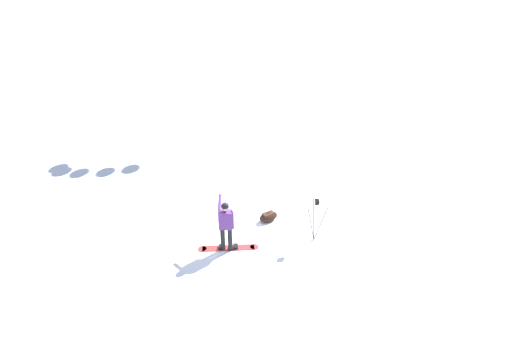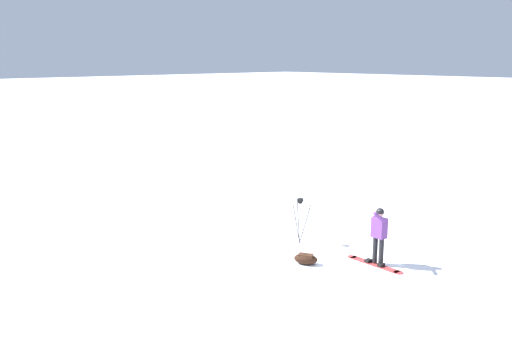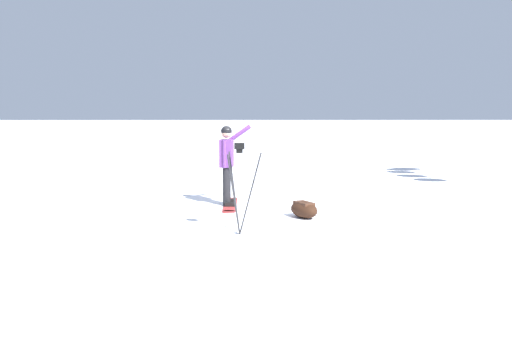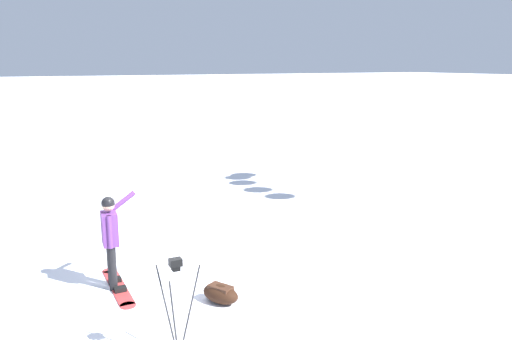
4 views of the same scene
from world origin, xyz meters
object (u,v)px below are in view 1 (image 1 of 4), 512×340
(gear_bag_large, at_px, (268,216))
(camera_tripod, at_px, (316,212))
(snowboard, at_px, (228,248))
(snowboarder, at_px, (226,222))

(gear_bag_large, distance_m, camera_tripod, 1.98)
(snowboard, bearing_deg, camera_tripod, 5.08)
(snowboard, bearing_deg, gear_bag_large, 46.05)
(snowboarder, bearing_deg, camera_tripod, 6.40)
(snowboarder, distance_m, gear_bag_large, 2.22)
(snowboard, xyz_separation_m, camera_tripod, (2.69, 0.24, 1.02))
(gear_bag_large, bearing_deg, snowboard, -133.95)
(snowboard, bearing_deg, snowboarder, -124.26)
(snowboarder, bearing_deg, snowboard, 55.74)
(gear_bag_large, xyz_separation_m, camera_tripod, (1.33, -1.18, 0.88))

